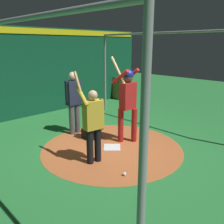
# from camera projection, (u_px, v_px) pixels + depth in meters

# --- Properties ---
(ground_plane) EXTENTS (26.84, 26.84, 0.00)m
(ground_plane) POSITION_uv_depth(u_px,v_px,m) (112.00, 148.00, 6.18)
(ground_plane) COLOR #287A38
(dirt_circle) EXTENTS (3.56, 3.56, 0.01)m
(dirt_circle) POSITION_uv_depth(u_px,v_px,m) (112.00, 148.00, 6.18)
(dirt_circle) COLOR #B76033
(dirt_circle) RESTS_ON ground
(home_plate) EXTENTS (0.59, 0.59, 0.01)m
(home_plate) POSITION_uv_depth(u_px,v_px,m) (112.00, 147.00, 6.18)
(home_plate) COLOR white
(home_plate) RESTS_ON dirt_circle
(batter) EXTENTS (0.68, 0.49, 2.26)m
(batter) POSITION_uv_depth(u_px,v_px,m) (128.00, 98.00, 6.27)
(batter) COLOR maroon
(batter) RESTS_ON ground
(catcher) EXTENTS (0.58, 0.40, 0.92)m
(catcher) POSITION_uv_depth(u_px,v_px,m) (92.00, 126.00, 6.70)
(catcher) COLOR black
(catcher) RESTS_ON ground
(umpire) EXTENTS (0.23, 0.49, 1.81)m
(umpire) POSITION_uv_depth(u_px,v_px,m) (74.00, 99.00, 6.92)
(umpire) COLOR #4C4C51
(umpire) RESTS_ON ground
(visitor) EXTENTS (0.59, 0.51, 2.01)m
(visitor) POSITION_uv_depth(u_px,v_px,m) (93.00, 122.00, 5.19)
(visitor) COLOR black
(visitor) RESTS_ON ground
(back_wall) EXTENTS (0.22, 10.84, 3.14)m
(back_wall) POSITION_uv_depth(u_px,v_px,m) (30.00, 72.00, 8.63)
(back_wall) COLOR #0F472D
(back_wall) RESTS_ON ground
(cage_frame) EXTENTS (5.84, 4.99, 2.92)m
(cage_frame) POSITION_uv_depth(u_px,v_px,m) (112.00, 66.00, 5.62)
(cage_frame) COLOR gray
(cage_frame) RESTS_ON ground
(bat_rack) EXTENTS (0.94, 0.20, 1.05)m
(bat_rack) POSITION_uv_depth(u_px,v_px,m) (115.00, 89.00, 11.55)
(bat_rack) COLOR olive
(bat_rack) RESTS_ON ground
(baseball_0) EXTENTS (0.07, 0.07, 0.07)m
(baseball_0) POSITION_uv_depth(u_px,v_px,m) (122.00, 128.00, 7.54)
(baseball_0) COLOR white
(baseball_0) RESTS_ON dirt_circle
(baseball_1) EXTENTS (0.07, 0.07, 0.07)m
(baseball_1) POSITION_uv_depth(u_px,v_px,m) (124.00, 174.00, 4.85)
(baseball_1) COLOR white
(baseball_1) RESTS_ON dirt_circle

